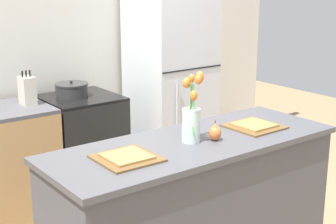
% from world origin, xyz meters
% --- Properties ---
extents(back_wall, '(5.20, 0.08, 2.70)m').
position_xyz_m(back_wall, '(0.00, 2.00, 1.35)').
color(back_wall, silver).
rests_on(back_wall, ground_plane).
extents(kitchen_island, '(1.80, 0.66, 0.96)m').
position_xyz_m(kitchen_island, '(0.00, 0.00, 0.48)').
color(kitchen_island, '#4C4C51').
rests_on(kitchen_island, ground_plane).
extents(stove_range, '(0.60, 0.61, 0.91)m').
position_xyz_m(stove_range, '(0.10, 1.60, 0.45)').
color(stove_range, black).
rests_on(stove_range, ground_plane).
extents(refrigerator, '(0.68, 0.67, 1.74)m').
position_xyz_m(refrigerator, '(1.05, 1.60, 0.87)').
color(refrigerator, silver).
rests_on(refrigerator, ground_plane).
extents(flower_vase, '(0.16, 0.13, 0.41)m').
position_xyz_m(flower_vase, '(-0.02, -0.00, 1.11)').
color(flower_vase, silver).
rests_on(flower_vase, kitchen_island).
extents(pear_figurine, '(0.07, 0.07, 0.12)m').
position_xyz_m(pear_figurine, '(0.10, -0.07, 1.01)').
color(pear_figurine, '#C66B33').
rests_on(pear_figurine, kitchen_island).
extents(plate_setting_left, '(0.31, 0.31, 0.02)m').
position_xyz_m(plate_setting_left, '(-0.48, -0.02, 0.97)').
color(plate_setting_left, brown).
rests_on(plate_setting_left, kitchen_island).
extents(plate_setting_right, '(0.31, 0.31, 0.02)m').
position_xyz_m(plate_setting_right, '(0.48, -0.02, 0.97)').
color(plate_setting_right, brown).
rests_on(plate_setting_right, kitchen_island).
extents(cooking_pot, '(0.27, 0.27, 0.14)m').
position_xyz_m(cooking_pot, '(0.04, 1.63, 0.96)').
color(cooking_pot, '#2D2D2D').
rests_on(cooking_pot, stove_range).
extents(knife_block, '(0.10, 0.14, 0.27)m').
position_xyz_m(knife_block, '(-0.35, 1.60, 1.02)').
color(knife_block, beige).
rests_on(knife_block, back_counter).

